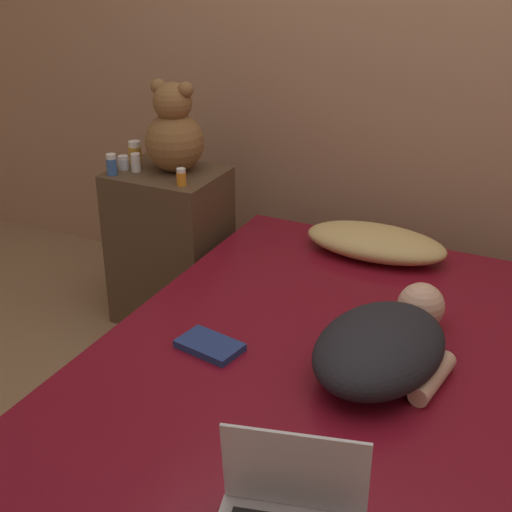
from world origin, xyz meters
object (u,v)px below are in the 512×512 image
object	(u,v)px
person_lying	(385,344)
bottle_orange	(181,177)
bottle_amber	(135,153)
book	(210,345)
bottle_blue	(112,165)
bottle_white	(136,163)
teddy_bear	(174,132)
bottle_clear	(124,163)
pillow	(375,242)

from	to	relation	value
person_lying	bottle_orange	distance (m)	1.18
bottle_amber	book	bearing A→B (deg)	-45.04
bottle_blue	bottle_white	xyz separation A→B (m)	(0.07, 0.08, -0.01)
bottle_orange	bottle_white	bearing A→B (deg)	166.08
book	teddy_bear	bearing A→B (deg)	126.81
bottle_orange	teddy_bear	bearing A→B (deg)	128.58
bottle_clear	bottle_orange	bearing A→B (deg)	-11.30
pillow	teddy_bear	bearing A→B (deg)	-177.36
pillow	teddy_bear	distance (m)	0.95
bottle_orange	person_lying	bearing A→B (deg)	-28.41
pillow	person_lying	world-z (taller)	person_lying
bottle_orange	book	bearing A→B (deg)	-53.58
bottle_white	bottle_amber	xyz separation A→B (m)	(-0.05, 0.07, 0.01)
bottle_blue	bottle_amber	xyz separation A→B (m)	(0.01, 0.15, 0.01)
teddy_bear	book	distance (m)	1.12
bottle_clear	book	distance (m)	1.16
person_lying	bottle_blue	bearing A→B (deg)	165.98
pillow	book	size ratio (longest dim) A/B	2.59
bottle_blue	bottle_white	bearing A→B (deg)	50.35
bottle_amber	teddy_bear	bearing A→B (deg)	3.09
person_lying	bottle_amber	xyz separation A→B (m)	(-1.35, 0.69, 0.20)
pillow	bottle_amber	distance (m)	1.11
bottle_white	teddy_bear	bearing A→B (deg)	29.60
teddy_bear	bottle_clear	world-z (taller)	teddy_bear
bottle_amber	person_lying	bearing A→B (deg)	-27.28
person_lying	bottle_clear	world-z (taller)	bottle_clear
person_lying	bottle_clear	bearing A→B (deg)	163.08
book	pillow	bearing A→B (deg)	73.52
bottle_blue	book	distance (m)	1.11
teddy_bear	bottle_clear	size ratio (longest dim) A/B	6.52
pillow	bottle_clear	world-z (taller)	bottle_clear
pillow	bottle_orange	xyz separation A→B (m)	(-0.77, -0.19, 0.21)
bottle_white	bottle_blue	bearing A→B (deg)	-129.65
pillow	bottle_clear	xyz separation A→B (m)	(-1.10, -0.12, 0.21)
bottle_orange	bottle_white	world-z (taller)	bottle_white
bottle_clear	person_lying	bearing A→B (deg)	-24.61
bottle_orange	book	distance (m)	0.90
bottle_blue	bottle_white	size ratio (longest dim) A/B	1.15
book	bottle_blue	bearing A→B (deg)	141.22
bottle_clear	bottle_white	distance (m)	0.06
bottle_blue	person_lying	bearing A→B (deg)	-21.72
teddy_bear	bottle_clear	distance (m)	0.27
pillow	bottle_white	xyz separation A→B (m)	(-1.03, -0.12, 0.22)
person_lying	teddy_bear	world-z (taller)	teddy_bear
bottle_clear	bottle_amber	size ratio (longest dim) A/B	0.56
pillow	bottle_blue	distance (m)	1.14
bottle_orange	bottle_blue	size ratio (longest dim) A/B	0.79
bottle_blue	book	size ratio (longest dim) A/B	0.41
bottle_blue	teddy_bear	bearing A→B (deg)	37.50
bottle_orange	bottle_white	size ratio (longest dim) A/B	0.91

